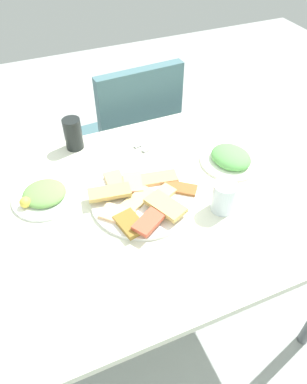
{
  "coord_description": "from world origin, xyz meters",
  "views": [
    {
      "loc": [
        -0.35,
        -0.77,
        1.58
      ],
      "look_at": [
        -0.02,
        0.0,
        0.77
      ],
      "focal_mm": 34.1,
      "sensor_mm": 36.0,
      "label": 1
    }
  ],
  "objects_px": {
    "fork": "(158,142)",
    "dining_chair": "(133,135)",
    "dining_table": "(160,214)",
    "salad_plate_greens": "(231,158)",
    "drinking_glass": "(224,197)",
    "spoon": "(155,137)",
    "pide_platter": "(142,199)",
    "paper_napkin": "(157,141)",
    "salad_plate_rice": "(44,195)",
    "soda_can": "(73,134)"
  },
  "relations": [
    {
      "from": "dining_chair",
      "to": "salad_plate_greens",
      "type": "xyz_separation_m",
      "value": [
        0.16,
        -0.62,
        0.25
      ]
    },
    {
      "from": "dining_table",
      "to": "soda_can",
      "type": "height_order",
      "value": "soda_can"
    },
    {
      "from": "spoon",
      "to": "dining_table",
      "type": "bearing_deg",
      "value": -125.64
    },
    {
      "from": "soda_can",
      "to": "fork",
      "type": "bearing_deg",
      "value": -18.82
    },
    {
      "from": "drinking_glass",
      "to": "spoon",
      "type": "xyz_separation_m",
      "value": [
        -0.05,
        0.43,
        -0.05
      ]
    },
    {
      "from": "dining_table",
      "to": "pide_platter",
      "type": "relative_size",
      "value": 3.3
    },
    {
      "from": "dining_chair",
      "to": "salad_plate_rice",
      "type": "distance_m",
      "value": 0.77
    },
    {
      "from": "dining_table",
      "to": "salad_plate_greens",
      "type": "xyz_separation_m",
      "value": [
        0.31,
        0.07,
        0.1
      ]
    },
    {
      "from": "salad_plate_greens",
      "to": "drinking_glass",
      "type": "height_order",
      "value": "drinking_glass"
    },
    {
      "from": "dining_table",
      "to": "salad_plate_rice",
      "type": "height_order",
      "value": "salad_plate_rice"
    },
    {
      "from": "drinking_glass",
      "to": "paper_napkin",
      "type": "xyz_separation_m",
      "value": [
        -0.05,
        0.41,
        -0.05
      ]
    },
    {
      "from": "paper_napkin",
      "to": "soda_can",
      "type": "bearing_deg",
      "value": 164.31
    },
    {
      "from": "dining_table",
      "to": "fork",
      "type": "bearing_deg",
      "value": 67.59
    },
    {
      "from": "drinking_glass",
      "to": "fork",
      "type": "xyz_separation_m",
      "value": [
        -0.05,
        0.4,
        -0.05
      ]
    },
    {
      "from": "dining_table",
      "to": "drinking_glass",
      "type": "xyz_separation_m",
      "value": [
        0.16,
        -0.12,
        0.13
      ]
    },
    {
      "from": "pide_platter",
      "to": "drinking_glass",
      "type": "xyz_separation_m",
      "value": [
        0.22,
        -0.13,
        0.04
      ]
    },
    {
      "from": "dining_chair",
      "to": "drinking_glass",
      "type": "xyz_separation_m",
      "value": [
        0.01,
        -0.8,
        0.28
      ]
    },
    {
      "from": "salad_plate_rice",
      "to": "fork",
      "type": "bearing_deg",
      "value": 15.79
    },
    {
      "from": "dining_chair",
      "to": "pide_platter",
      "type": "xyz_separation_m",
      "value": [
        -0.21,
        -0.68,
        0.25
      ]
    },
    {
      "from": "paper_napkin",
      "to": "spoon",
      "type": "relative_size",
      "value": 0.57
    },
    {
      "from": "soda_can",
      "to": "paper_napkin",
      "type": "height_order",
      "value": "soda_can"
    },
    {
      "from": "drinking_glass",
      "to": "fork",
      "type": "distance_m",
      "value": 0.4
    },
    {
      "from": "pide_platter",
      "to": "paper_napkin",
      "type": "relative_size",
      "value": 3.17
    },
    {
      "from": "fork",
      "to": "spoon",
      "type": "distance_m",
      "value": 0.04
    },
    {
      "from": "dining_table",
      "to": "paper_napkin",
      "type": "distance_m",
      "value": 0.32
    },
    {
      "from": "dining_chair",
      "to": "salad_plate_rice",
      "type": "xyz_separation_m",
      "value": [
        -0.5,
        -0.54,
        0.25
      ]
    },
    {
      "from": "salad_plate_rice",
      "to": "soda_can",
      "type": "xyz_separation_m",
      "value": [
        0.16,
        0.23,
        0.05
      ]
    },
    {
      "from": "fork",
      "to": "spoon",
      "type": "relative_size",
      "value": 0.82
    },
    {
      "from": "soda_can",
      "to": "salad_plate_rice",
      "type": "bearing_deg",
      "value": -124.53
    },
    {
      "from": "dining_chair",
      "to": "salad_plate_rice",
      "type": "height_order",
      "value": "dining_chair"
    },
    {
      "from": "spoon",
      "to": "salad_plate_rice",
      "type": "bearing_deg",
      "value": -175.78
    },
    {
      "from": "pide_platter",
      "to": "paper_napkin",
      "type": "height_order",
      "value": "pide_platter"
    },
    {
      "from": "salad_plate_greens",
      "to": "paper_napkin",
      "type": "xyz_separation_m",
      "value": [
        -0.19,
        0.23,
        -0.02
      ]
    },
    {
      "from": "soda_can",
      "to": "paper_napkin",
      "type": "relative_size",
      "value": 1.09
    },
    {
      "from": "pide_platter",
      "to": "drinking_glass",
      "type": "relative_size",
      "value": 3.47
    },
    {
      "from": "dining_chair",
      "to": "fork",
      "type": "relative_size",
      "value": 5.57
    },
    {
      "from": "dining_table",
      "to": "salad_plate_greens",
      "type": "distance_m",
      "value": 0.33
    },
    {
      "from": "salad_plate_rice",
      "to": "soda_can",
      "type": "distance_m",
      "value": 0.29
    },
    {
      "from": "fork",
      "to": "dining_chair",
      "type": "bearing_deg",
      "value": 64.44
    },
    {
      "from": "salad_plate_rice",
      "to": "drinking_glass",
      "type": "distance_m",
      "value": 0.57
    },
    {
      "from": "dining_chair",
      "to": "fork",
      "type": "xyz_separation_m",
      "value": [
        -0.04,
        -0.41,
        0.24
      ]
    },
    {
      "from": "dining_chair",
      "to": "drinking_glass",
      "type": "height_order",
      "value": "dining_chair"
    },
    {
      "from": "salad_plate_rice",
      "to": "dining_table",
      "type": "bearing_deg",
      "value": -22.37
    },
    {
      "from": "salad_plate_greens",
      "to": "salad_plate_rice",
      "type": "relative_size",
      "value": 1.01
    },
    {
      "from": "drinking_glass",
      "to": "fork",
      "type": "bearing_deg",
      "value": 96.76
    },
    {
      "from": "dining_chair",
      "to": "salad_plate_greens",
      "type": "bearing_deg",
      "value": -75.79
    },
    {
      "from": "dining_table",
      "to": "fork",
      "type": "xyz_separation_m",
      "value": [
        0.11,
        0.27,
        0.08
      ]
    },
    {
      "from": "dining_chair",
      "to": "fork",
      "type": "height_order",
      "value": "dining_chair"
    },
    {
      "from": "soda_can",
      "to": "spoon",
      "type": "distance_m",
      "value": 0.31
    },
    {
      "from": "paper_napkin",
      "to": "dining_chair",
      "type": "bearing_deg",
      "value": 84.5
    }
  ]
}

